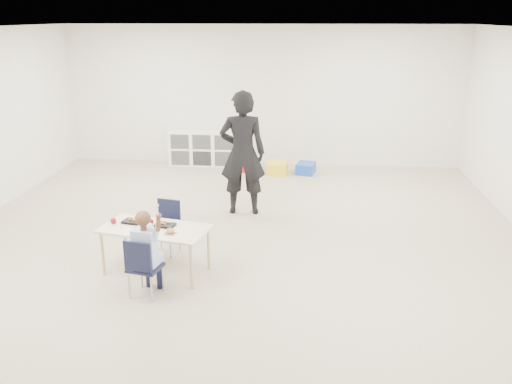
# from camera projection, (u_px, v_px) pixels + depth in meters

# --- Properties ---
(room) EXTENTS (9.00, 9.02, 2.80)m
(room) POSITION_uv_depth(u_px,v_px,m) (233.00, 148.00, 6.68)
(room) COLOR #BDB192
(room) RESTS_ON ground
(table) EXTENTS (1.37, 0.88, 0.58)m
(table) POSITION_uv_depth(u_px,v_px,m) (156.00, 250.00, 6.47)
(table) COLOR beige
(table) RESTS_ON ground
(chair_near) EXTENTS (0.40, 0.38, 0.69)m
(chair_near) POSITION_uv_depth(u_px,v_px,m) (145.00, 266.00, 5.92)
(chair_near) COLOR black
(chair_near) RESTS_ON ground
(chair_far) EXTENTS (0.40, 0.38, 0.69)m
(chair_far) POSITION_uv_depth(u_px,v_px,m) (165.00, 228.00, 6.98)
(chair_far) COLOR black
(chair_far) RESTS_ON ground
(child) EXTENTS (0.55, 0.55, 1.09)m
(child) POSITION_uv_depth(u_px,v_px,m) (144.00, 250.00, 5.86)
(child) COLOR #B2C9F1
(child) RESTS_ON chair_near
(lunch_tray_near) EXTENTS (0.25, 0.20, 0.03)m
(lunch_tray_near) POSITION_uv_depth(u_px,v_px,m) (165.00, 225.00, 6.41)
(lunch_tray_near) COLOR black
(lunch_tray_near) RESTS_ON table
(lunch_tray_far) EXTENTS (0.25, 0.20, 0.03)m
(lunch_tray_far) POSITION_uv_depth(u_px,v_px,m) (132.00, 221.00, 6.53)
(lunch_tray_far) COLOR black
(lunch_tray_far) RESTS_ON table
(milk_carton) EXTENTS (0.08, 0.08, 0.10)m
(milk_carton) POSITION_uv_depth(u_px,v_px,m) (148.00, 228.00, 6.23)
(milk_carton) COLOR white
(milk_carton) RESTS_ON table
(bread_roll) EXTENTS (0.09, 0.09, 0.07)m
(bread_roll) POSITION_uv_depth(u_px,v_px,m) (170.00, 231.00, 6.19)
(bread_roll) COLOR tan
(bread_roll) RESTS_ON table
(apple_near) EXTENTS (0.07, 0.07, 0.07)m
(apple_near) POSITION_uv_depth(u_px,v_px,m) (150.00, 222.00, 6.46)
(apple_near) COLOR maroon
(apple_near) RESTS_ON table
(apple_far) EXTENTS (0.07, 0.07, 0.07)m
(apple_far) POSITION_uv_depth(u_px,v_px,m) (113.00, 221.00, 6.49)
(apple_far) COLOR maroon
(apple_far) RESTS_ON table
(cubby_shelf) EXTENTS (1.40, 0.40, 0.70)m
(cubby_shelf) POSITION_uv_depth(u_px,v_px,m) (204.00, 148.00, 11.16)
(cubby_shelf) COLOR white
(cubby_shelf) RESTS_ON ground
(adult) EXTENTS (0.74, 0.52, 1.92)m
(adult) POSITION_uv_depth(u_px,v_px,m) (243.00, 153.00, 8.25)
(adult) COLOR black
(adult) RESTS_ON ground
(bin_red) EXTENTS (0.40, 0.46, 0.20)m
(bin_red) POSITION_uv_depth(u_px,v_px,m) (248.00, 166.00, 10.81)
(bin_red) COLOR red
(bin_red) RESTS_ON ground
(bin_yellow) EXTENTS (0.39, 0.49, 0.23)m
(bin_yellow) POSITION_uv_depth(u_px,v_px,m) (278.00, 168.00, 10.60)
(bin_yellow) COLOR yellow
(bin_yellow) RESTS_ON ground
(bin_blue) EXTENTS (0.41, 0.48, 0.21)m
(bin_blue) POSITION_uv_depth(u_px,v_px,m) (306.00, 168.00, 10.61)
(bin_blue) COLOR #1643AB
(bin_blue) RESTS_ON ground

